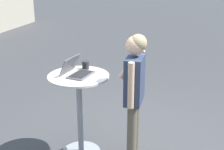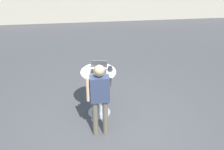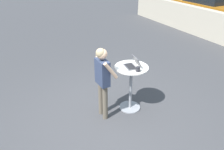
# 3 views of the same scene
# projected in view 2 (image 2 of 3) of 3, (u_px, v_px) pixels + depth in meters

# --- Properties ---
(ground_plane) EXTENTS (50.00, 50.00, 0.00)m
(ground_plane) POSITION_uv_depth(u_px,v_px,m) (110.00, 132.00, 6.37)
(ground_plane) COLOR #3D3D3F
(pavement_kerb) EXTENTS (16.70, 0.35, 1.21)m
(pavement_kerb) POSITION_uv_depth(u_px,v_px,m) (95.00, 5.00, 11.43)
(pavement_kerb) COLOR #B2A893
(pavement_kerb) RESTS_ON ground_plane
(cafe_table) EXTENTS (0.73, 0.73, 1.06)m
(cafe_table) POSITION_uv_depth(u_px,v_px,m) (99.00, 87.00, 6.56)
(cafe_table) COLOR gray
(cafe_table) RESTS_ON ground_plane
(laptop) EXTENTS (0.38, 0.35, 0.21)m
(laptop) POSITION_uv_depth(u_px,v_px,m) (99.00, 69.00, 6.36)
(laptop) COLOR #515156
(laptop) RESTS_ON cafe_table
(coffee_mug) EXTENTS (0.13, 0.09, 0.10)m
(coffee_mug) POSITION_uv_depth(u_px,v_px,m) (110.00, 69.00, 6.36)
(coffee_mug) COLOR #232328
(coffee_mug) RESTS_ON cafe_table
(standing_person) EXTENTS (0.50, 0.36, 1.60)m
(standing_person) POSITION_uv_depth(u_px,v_px,m) (100.00, 93.00, 5.82)
(standing_person) COLOR brown
(standing_person) RESTS_ON ground_plane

